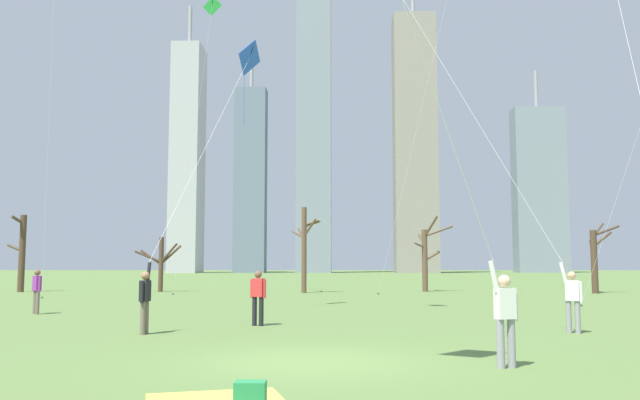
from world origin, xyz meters
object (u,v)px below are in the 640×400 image
object	(u,v)px
bare_tree_left_of_center	(161,262)
kite_flyer_far_back_blue	(182,212)
distant_kite_drifting_right_green	(210,25)
picnic_spot	(235,396)
bystander_watching_nearby	(37,289)
kite_flyer_foreground_left_teal	(455,166)
bare_tree_leftmost	(595,257)
bare_tree_rightmost	(426,255)
bare_tree_far_right_edge	(304,246)
bare_tree_center	(22,251)
kite_flyer_foreground_right_red	(516,200)
bystander_strolling_midfield	(258,295)

from	to	relation	value
bare_tree_left_of_center	kite_flyer_far_back_blue	bearing A→B (deg)	-73.24
distant_kite_drifting_right_green	picnic_spot	size ratio (longest dim) A/B	8.85
bystander_watching_nearby	distant_kite_drifting_right_green	world-z (taller)	distant_kite_drifting_right_green
kite_flyer_foreground_left_teal	bare_tree_left_of_center	bearing A→B (deg)	113.08
kite_flyer_foreground_left_teal	bare_tree_left_of_center	size ratio (longest dim) A/B	3.28
bare_tree_leftmost	bare_tree_rightmost	size ratio (longest dim) A/B	0.90
bare_tree_rightmost	bare_tree_far_right_edge	distance (m)	8.39
bare_tree_leftmost	bare_tree_center	distance (m)	37.25
kite_flyer_foreground_left_teal	bare_tree_leftmost	bearing A→B (deg)	65.40
kite_flyer_foreground_right_red	bare_tree_left_of_center	size ratio (longest dim) A/B	4.86
bystander_strolling_midfield	kite_flyer_foreground_right_red	bearing A→B (deg)	-10.19
distant_kite_drifting_right_green	bare_tree_rightmost	xyz separation A→B (m)	(14.00, 4.32, -14.51)
picnic_spot	bare_tree_leftmost	xyz separation A→B (m)	(17.52, 33.26, 2.19)
kite_flyer_foreground_right_red	kite_flyer_foreground_left_teal	distance (m)	7.90
bystander_watching_nearby	bare_tree_left_of_center	bearing A→B (deg)	92.51
kite_flyer_far_back_blue	distant_kite_drifting_right_green	distance (m)	24.83
bare_tree_center	kite_flyer_foreground_right_red	bearing A→B (deg)	-43.45
bare_tree_left_of_center	bare_tree_leftmost	bearing A→B (deg)	-3.03
bystander_strolling_midfield	distant_kite_drifting_right_green	bearing A→B (deg)	105.81
distant_kite_drifting_right_green	kite_flyer_foreground_left_teal	bearing A→B (deg)	-70.77
bare_tree_center	bare_tree_far_right_edge	size ratio (longest dim) A/B	0.93
bystander_strolling_midfield	bare_tree_leftmost	xyz separation A→B (m)	(18.58, 22.44, 1.38)
kite_flyer_foreground_right_red	kite_flyer_far_back_blue	bearing A→B (deg)	172.66
picnic_spot	bare_tree_leftmost	distance (m)	37.66
bystander_watching_nearby	bare_tree_rightmost	bearing A→B (deg)	50.48
picnic_spot	bare_tree_far_right_edge	bearing A→B (deg)	91.56
picnic_spot	bare_tree_rightmost	bearing A→B (deg)	78.61
bystander_watching_nearby	bare_tree_left_of_center	size ratio (longest dim) A/B	0.45
picnic_spot	bare_tree_left_of_center	xyz separation A→B (m)	(-10.58, 34.75, 1.90)
kite_flyer_foreground_right_red	picnic_spot	xyz separation A→B (m)	(-6.25, -9.50, -3.49)
kite_flyer_foreground_left_teal	bystander_watching_nearby	bearing A→B (deg)	135.24
kite_flyer_far_back_blue	bare_tree_left_of_center	world-z (taller)	kite_flyer_far_back_blue
kite_flyer_foreground_right_red	kite_flyer_foreground_left_teal	size ratio (longest dim) A/B	1.48
kite_flyer_far_back_blue	bare_tree_leftmost	size ratio (longest dim) A/B	2.46
distant_kite_drifting_right_green	bare_tree_leftmost	size ratio (longest dim) A/B	4.19
bare_tree_rightmost	bare_tree_center	bearing A→B (deg)	-176.91
bystander_watching_nearby	bystander_strolling_midfield	bearing A→B (deg)	-26.27
bare_tree_center	bare_tree_rightmost	bearing A→B (deg)	3.09
kite_flyer_foreground_left_teal	bare_tree_leftmost	size ratio (longest dim) A/B	2.65
bystander_watching_nearby	bare_tree_far_right_edge	distance (m)	20.37
bystander_watching_nearby	bare_tree_leftmost	size ratio (longest dim) A/B	0.36
kite_flyer_foreground_right_red	kite_flyer_foreground_left_teal	bearing A→B (deg)	-112.01
bare_tree_rightmost	bare_tree_left_of_center	size ratio (longest dim) A/B	1.38
bare_tree_leftmost	bare_tree_rightmost	distance (m)	10.61
kite_flyer_far_back_blue	kite_flyer_foreground_right_red	bearing A→B (deg)	-7.34
picnic_spot	bystander_strolling_midfield	bearing A→B (deg)	95.61
bystander_strolling_midfield	bare_tree_rightmost	distance (m)	26.11
kite_flyer_foreground_right_red	distant_kite_drifting_right_green	world-z (taller)	distant_kite_drifting_right_green
kite_flyer_foreground_right_red	picnic_spot	bearing A→B (deg)	-123.33
bystander_watching_nearby	bare_tree_far_right_edge	xyz separation A→B (m)	(8.82, 18.25, 2.09)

